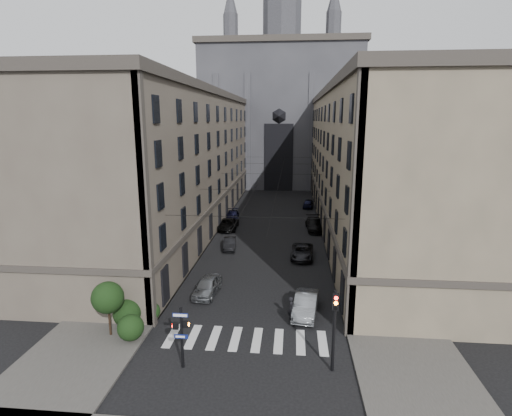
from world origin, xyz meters
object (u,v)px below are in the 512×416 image
(car_right_far, at_px, (308,204))
(car_right_midnear, at_px, (302,252))
(car_left_midfar, at_px, (228,224))
(car_left_midnear, at_px, (230,244))
(car_right_midfar, at_px, (315,224))
(car_right_near, at_px, (306,304))
(gothic_tower, at_px, (281,106))
(pedestrian, at_px, (291,308))
(car_left_near, at_px, (207,286))
(traffic_light_right, at_px, (334,322))
(pedestrian_signal_left, at_px, (181,333))
(car_left_far, at_px, (233,215))

(car_right_far, bearing_deg, car_right_midnear, -87.04)
(car_left_midfar, bearing_deg, car_right_midnear, -47.30)
(car_left_midnear, bearing_deg, car_right_midfar, 34.20)
(car_right_near, xyz_separation_m, car_right_midfar, (2.00, 24.32, 0.02))
(gothic_tower, relative_size, car_right_midnear, 11.45)
(car_left_midfar, bearing_deg, pedestrian, -70.63)
(pedestrian, bearing_deg, car_left_near, 39.55)
(car_right_near, xyz_separation_m, car_right_midnear, (0.00, 12.95, -0.10))
(traffic_light_right, bearing_deg, car_right_far, 89.80)
(traffic_light_right, xyz_separation_m, car_right_midnear, (-1.40, 20.13, -2.58))
(car_right_midnear, bearing_deg, gothic_tower, 97.90)
(car_right_midfar, bearing_deg, car_left_near, -119.64)
(traffic_light_right, xyz_separation_m, car_left_near, (-9.80, 10.02, -2.52))
(car_right_midnear, relative_size, pedestrian, 2.66)
(car_left_midfar, distance_m, car_right_near, 25.62)
(gothic_tower, xyz_separation_m, car_left_midnear, (-4.20, -50.54, -17.15))
(pedestrian_signal_left, bearing_deg, car_right_far, 78.65)
(car_right_near, bearing_deg, car_left_midnear, 126.25)
(gothic_tower, height_order, traffic_light_right, gothic_tower)
(car_left_far, height_order, car_right_midfar, car_right_midfar)
(car_right_midfar, distance_m, car_right_far, 14.30)
(car_right_midfar, bearing_deg, car_right_near, -98.51)
(car_left_midnear, relative_size, car_right_midfar, 0.69)
(car_left_midnear, bearing_deg, pedestrian, -72.81)
(car_right_midnear, relative_size, car_right_midfar, 0.89)
(car_right_near, relative_size, pedestrian, 2.55)
(traffic_light_right, distance_m, car_left_near, 14.24)
(car_left_near, distance_m, car_right_far, 37.14)
(pedestrian_signal_left, relative_size, car_left_midfar, 0.77)
(car_left_far, height_order, car_right_midnear, car_right_midnear)
(traffic_light_right, relative_size, car_right_far, 1.28)
(gothic_tower, xyz_separation_m, car_left_midfar, (-5.72, -42.23, -17.07))
(car_left_near, distance_m, car_left_midfar, 20.84)
(car_left_near, relative_size, car_right_midnear, 0.89)
(car_left_midfar, xyz_separation_m, car_right_midfar, (11.92, 0.70, 0.10))
(traffic_light_right, distance_m, car_left_midfar, 32.92)
(gothic_tower, xyz_separation_m, car_right_far, (5.76, -27.23, -17.10))
(gothic_tower, bearing_deg, car_left_far, -99.23)
(car_left_near, distance_m, pedestrian, 8.28)
(car_left_midfar, relative_size, pedestrian, 2.73)
(car_left_midnear, distance_m, car_right_near, 17.47)
(car_right_midnear, height_order, car_right_far, car_right_midnear)
(car_right_midnear, distance_m, car_right_midfar, 11.55)
(car_left_far, height_order, pedestrian, pedestrian)
(car_right_near, height_order, car_right_midnear, car_right_near)
(traffic_light_right, bearing_deg, car_right_near, 101.02)
(traffic_light_right, xyz_separation_m, pedestrian, (-2.53, 6.08, -2.33))
(car_left_far, relative_size, car_right_midnear, 0.90)
(car_left_midfar, bearing_deg, car_right_midfar, 3.18)
(car_left_far, bearing_deg, pedestrian, -79.70)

